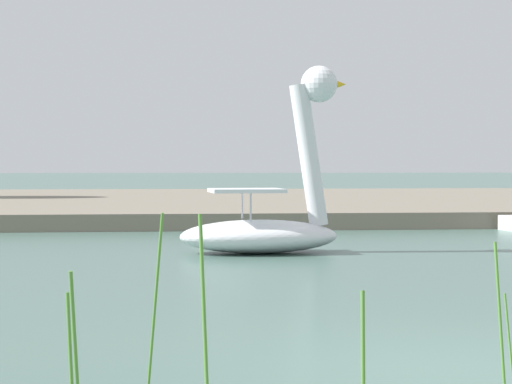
# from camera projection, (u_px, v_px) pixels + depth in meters

# --- Properties ---
(ground_plane) EXTENTS (401.46, 401.46, 0.00)m
(ground_plane) POSITION_uv_depth(u_px,v_px,m) (465.00, 370.00, 9.15)
(ground_plane) COLOR #47665B
(shore_bank_far) EXTENTS (157.50, 27.78, 0.48)m
(shore_bank_far) POSITION_uv_depth(u_px,v_px,m) (217.00, 203.00, 41.96)
(shore_bank_far) COLOR slate
(shore_bank_far) RESTS_ON ground_plane
(swan_boat) EXTENTS (3.59, 1.96, 3.95)m
(swan_boat) POSITION_uv_depth(u_px,v_px,m) (270.00, 212.00, 21.15)
(swan_boat) COLOR white
(swan_boat) RESTS_ON ground_plane
(reed_clump_foreground) EXTENTS (3.81, 1.32, 1.50)m
(reed_clump_foreground) POSITION_uv_depth(u_px,v_px,m) (246.00, 329.00, 7.85)
(reed_clump_foreground) COLOR #568E38
(reed_clump_foreground) RESTS_ON ground_plane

